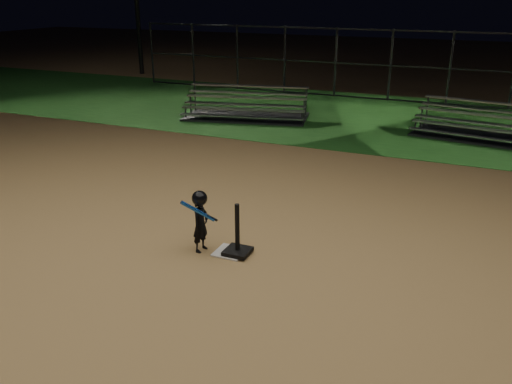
{
  "coord_description": "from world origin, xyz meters",
  "views": [
    {
      "loc": [
        3.27,
        -6.56,
        3.79
      ],
      "look_at": [
        0.0,
        1.0,
        0.65
      ],
      "focal_mm": 37.48,
      "sensor_mm": 36.0,
      "label": 1
    }
  ],
  "objects_px": {
    "home_plate": "(230,252)",
    "child_batter": "(200,219)",
    "bleacher_left": "(246,112)",
    "bleacher_right": "(486,132)",
    "batting_tee": "(238,244)"
  },
  "relations": [
    {
      "from": "child_batter",
      "to": "home_plate",
      "type": "bearing_deg",
      "value": -71.82
    },
    {
      "from": "home_plate",
      "to": "batting_tee",
      "type": "xyz_separation_m",
      "value": [
        0.13,
        -0.0,
        0.16
      ]
    },
    {
      "from": "bleacher_right",
      "to": "home_plate",
      "type": "bearing_deg",
      "value": -101.7
    },
    {
      "from": "home_plate",
      "to": "child_batter",
      "type": "height_order",
      "value": "child_batter"
    },
    {
      "from": "home_plate",
      "to": "child_batter",
      "type": "xyz_separation_m",
      "value": [
        -0.44,
        -0.1,
        0.51
      ]
    },
    {
      "from": "batting_tee",
      "to": "child_batter",
      "type": "xyz_separation_m",
      "value": [
        -0.57,
        -0.1,
        0.35
      ]
    },
    {
      "from": "child_batter",
      "to": "bleacher_left",
      "type": "height_order",
      "value": "child_batter"
    },
    {
      "from": "child_batter",
      "to": "bleacher_left",
      "type": "xyz_separation_m",
      "value": [
        -3.12,
        8.55,
        -0.33
      ]
    },
    {
      "from": "batting_tee",
      "to": "child_batter",
      "type": "relative_size",
      "value": 0.82
    },
    {
      "from": "batting_tee",
      "to": "home_plate",
      "type": "bearing_deg",
      "value": 179.4
    },
    {
      "from": "batting_tee",
      "to": "bleacher_left",
      "type": "bearing_deg",
      "value": 113.6
    },
    {
      "from": "home_plate",
      "to": "bleacher_right",
      "type": "height_order",
      "value": "bleacher_right"
    },
    {
      "from": "bleacher_left",
      "to": "bleacher_right",
      "type": "bearing_deg",
      "value": -9.99
    },
    {
      "from": "batting_tee",
      "to": "bleacher_right",
      "type": "relative_size",
      "value": 0.2
    },
    {
      "from": "child_batter",
      "to": "bleacher_left",
      "type": "relative_size",
      "value": 0.24
    }
  ]
}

